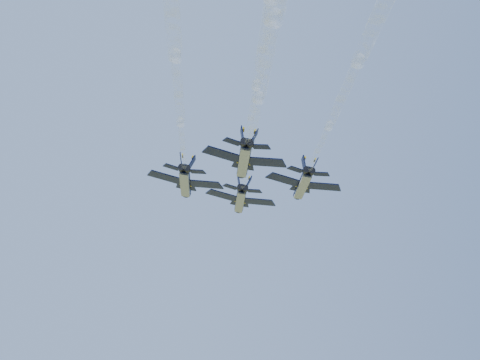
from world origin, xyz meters
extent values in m
cylinder|color=black|center=(-0.38, 14.66, 94.05)|extent=(3.47, 13.50, 1.98)
cone|color=black|center=(0.52, 22.60, 94.05)|extent=(2.26, 2.83, 1.98)
ellipsoid|color=black|center=(0.10, 18.06, 94.60)|extent=(1.38, 2.53, 0.98)
cube|color=gray|center=(-0.49, 14.67, 93.41)|extent=(2.90, 12.10, 0.71)
cube|color=black|center=(-3.84, 14.24, 94.54)|extent=(6.32, 4.32, 1.19)
cube|color=#E1BA0B|center=(-3.63, 15.94, 94.64)|extent=(5.58, 1.47, 1.20)
cube|color=black|center=(2.87, 13.48, 93.36)|extent=(6.61, 5.33, 1.19)
cube|color=#E1BA0B|center=(3.08, 15.18, 93.46)|extent=(5.27, 2.65, 1.20)
cube|color=black|center=(-3.17, 8.55, 94.42)|extent=(2.94, 2.25, 0.59)
cube|color=black|center=(0.98, 8.09, 93.69)|extent=(3.06, 2.66, 0.59)
cube|color=black|center=(-1.61, 9.09, 95.59)|extent=(0.77, 2.26, 2.62)
cube|color=black|center=(0.07, 8.90, 95.29)|extent=(1.61, 2.36, 2.39)
cylinder|color=black|center=(-1.63, 7.67, 94.03)|extent=(1.41, 1.35, 1.28)
cylinder|color=black|center=(-0.75, 7.57, 93.87)|extent=(1.41, 1.35, 1.28)
cylinder|color=black|center=(-11.56, 5.28, 94.05)|extent=(3.47, 13.50, 1.98)
cone|color=black|center=(-10.66, 13.23, 94.05)|extent=(2.26, 2.83, 1.98)
ellipsoid|color=black|center=(-11.08, 8.68, 94.60)|extent=(1.38, 2.53, 0.98)
cube|color=gray|center=(-11.67, 5.30, 93.41)|extent=(2.90, 12.10, 0.71)
cube|color=black|center=(-15.02, 4.86, 94.54)|extent=(6.32, 4.32, 1.19)
cube|color=#E1BA0B|center=(-14.81, 6.56, 94.64)|extent=(5.58, 1.47, 1.20)
cube|color=black|center=(-8.31, 4.10, 93.36)|extent=(6.61, 5.33, 1.19)
cube|color=#E1BA0B|center=(-8.10, 5.81, 93.46)|extent=(5.27, 2.65, 1.20)
cube|color=black|center=(-14.35, -0.82, 94.42)|extent=(2.94, 2.25, 0.59)
cube|color=black|center=(-10.21, -1.29, 93.69)|extent=(3.06, 2.66, 0.59)
cube|color=black|center=(-12.80, -0.29, 95.59)|extent=(0.77, 2.26, 2.62)
cube|color=black|center=(-11.12, -0.48, 95.29)|extent=(1.61, 2.36, 2.39)
cylinder|color=black|center=(-12.82, -1.71, 94.03)|extent=(1.41, 1.35, 1.28)
cylinder|color=black|center=(-11.93, -1.81, 93.87)|extent=(1.41, 1.35, 1.28)
cylinder|color=black|center=(8.77, 3.20, 94.05)|extent=(3.47, 13.50, 1.98)
cone|color=black|center=(9.66, 11.15, 94.05)|extent=(2.26, 2.83, 1.98)
ellipsoid|color=black|center=(9.25, 6.60, 94.60)|extent=(1.38, 2.53, 0.98)
cube|color=gray|center=(8.65, 3.22, 93.41)|extent=(2.90, 12.10, 0.71)
cube|color=black|center=(5.30, 2.78, 94.54)|extent=(6.32, 4.32, 1.19)
cube|color=#E1BA0B|center=(5.51, 4.48, 94.64)|extent=(5.58, 1.47, 1.20)
cube|color=black|center=(12.01, 2.03, 93.36)|extent=(6.61, 5.33, 1.19)
cube|color=#E1BA0B|center=(12.22, 3.73, 93.46)|extent=(5.27, 2.65, 1.20)
cube|color=black|center=(5.98, -2.90, 94.42)|extent=(2.94, 2.25, 0.59)
cube|color=black|center=(10.12, -3.37, 93.69)|extent=(3.06, 2.66, 0.59)
cube|color=black|center=(7.53, -2.37, 95.59)|extent=(0.77, 2.26, 2.62)
cube|color=black|center=(9.21, -2.56, 95.29)|extent=(1.61, 2.36, 2.39)
cylinder|color=black|center=(7.51, -3.79, 94.03)|extent=(1.41, 1.35, 1.28)
cylinder|color=black|center=(8.40, -3.89, 93.87)|extent=(1.41, 1.35, 1.28)
cylinder|color=black|center=(-3.53, -7.85, 94.05)|extent=(3.47, 13.50, 1.98)
cone|color=black|center=(-2.63, 0.10, 94.05)|extent=(2.26, 2.83, 1.98)
ellipsoid|color=black|center=(-3.05, -4.45, 94.60)|extent=(1.38, 2.53, 0.98)
cube|color=gray|center=(-3.64, -7.83, 93.41)|extent=(2.90, 12.10, 0.71)
cube|color=black|center=(-6.99, -8.27, 94.54)|extent=(6.32, 4.32, 1.19)
cube|color=#E1BA0B|center=(-6.78, -6.57, 94.64)|extent=(5.58, 1.47, 1.20)
cube|color=black|center=(-0.28, -9.03, 93.36)|extent=(6.61, 5.33, 1.19)
cube|color=#E1BA0B|center=(-0.07, -7.32, 93.46)|extent=(5.27, 2.65, 1.20)
cube|color=black|center=(-6.32, -13.95, 94.42)|extent=(2.94, 2.25, 0.59)
cube|color=black|center=(-2.17, -14.42, 93.69)|extent=(3.06, 2.66, 0.59)
cube|color=black|center=(-4.76, -13.42, 95.59)|extent=(0.77, 2.26, 2.62)
cube|color=black|center=(-3.09, -13.61, 95.29)|extent=(1.61, 2.36, 2.39)
cylinder|color=black|center=(-4.79, -14.84, 94.03)|extent=(1.41, 1.35, 1.28)
cylinder|color=black|center=(-3.90, -14.94, 93.87)|extent=(1.41, 1.35, 1.28)
cylinder|color=white|center=(-2.23, -1.70, 94.05)|extent=(3.23, 19.46, 1.05)
cylinder|color=white|center=(-4.29, -19.94, 94.05)|extent=(3.62, 19.50, 1.45)
cylinder|color=white|center=(-6.35, -38.19, 94.05)|extent=(4.09, 19.55, 1.91)
cylinder|color=white|center=(-13.41, -11.08, 94.05)|extent=(3.23, 19.46, 1.05)
cylinder|color=white|center=(-15.47, -29.32, 94.05)|extent=(3.62, 19.50, 1.45)
cylinder|color=white|center=(-17.53, -47.57, 94.05)|extent=(4.09, 19.55, 1.91)
cylinder|color=white|center=(6.92, -13.15, 94.05)|extent=(3.23, 19.46, 1.05)
cylinder|color=white|center=(4.86, -31.40, 94.05)|extent=(3.62, 19.50, 1.45)
cylinder|color=white|center=(2.79, -49.64, 94.05)|extent=(4.09, 19.55, 1.91)
cylinder|color=white|center=(-5.38, -24.21, 94.05)|extent=(3.23, 19.46, 1.05)
cylinder|color=white|center=(-7.44, -42.45, 94.05)|extent=(3.62, 19.50, 1.45)
camera|label=1|loc=(-20.16, -104.63, 59.63)|focal=50.00mm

